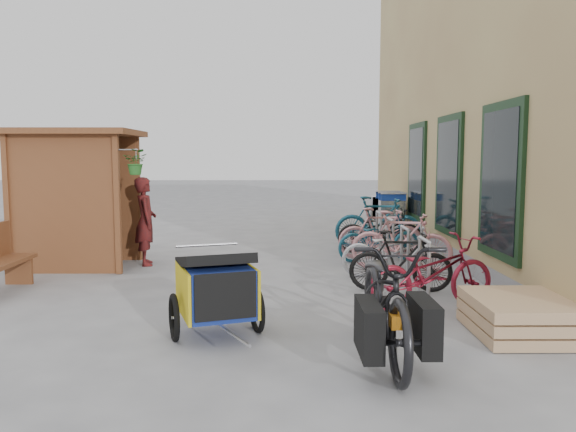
{
  "coord_description": "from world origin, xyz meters",
  "views": [
    {
      "loc": [
        0.45,
        -7.33,
        1.93
      ],
      "look_at": [
        0.5,
        1.5,
        1.0
      ],
      "focal_mm": 35.0,
      "sensor_mm": 36.0,
      "label": 1
    }
  ],
  "objects_px": {
    "bike_0": "(432,272)",
    "bike_5": "(381,233)",
    "bike_6": "(380,230)",
    "shopping_carts": "(387,209)",
    "cargo_bike": "(387,298)",
    "bike_7": "(378,222)",
    "kiosk": "(71,179)",
    "child_trailer": "(216,287)",
    "bike_2": "(393,251)",
    "bike_1": "(401,261)",
    "bike_3": "(401,241)",
    "bike_4": "(380,239)",
    "pallet_stack": "(519,316)",
    "person_kiosk": "(146,221)"
  },
  "relations": [
    {
      "from": "bike_0",
      "to": "bike_5",
      "type": "relative_size",
      "value": 1.11
    },
    {
      "from": "pallet_stack",
      "to": "cargo_bike",
      "type": "xyz_separation_m",
      "value": [
        -1.57,
        -0.67,
        0.37
      ]
    },
    {
      "from": "pallet_stack",
      "to": "bike_5",
      "type": "bearing_deg",
      "value": 98.83
    },
    {
      "from": "kiosk",
      "to": "bike_5",
      "type": "relative_size",
      "value": 1.54
    },
    {
      "from": "pallet_stack",
      "to": "bike_2",
      "type": "height_order",
      "value": "bike_2"
    },
    {
      "from": "kiosk",
      "to": "bike_7",
      "type": "xyz_separation_m",
      "value": [
        5.72,
        2.04,
        -1.0
      ]
    },
    {
      "from": "cargo_bike",
      "to": "bike_0",
      "type": "bearing_deg",
      "value": 62.67
    },
    {
      "from": "kiosk",
      "to": "bike_5",
      "type": "xyz_separation_m",
      "value": [
        5.55,
        0.78,
        -1.07
      ]
    },
    {
      "from": "bike_2",
      "to": "bike_6",
      "type": "xyz_separation_m",
      "value": [
        0.2,
        2.42,
        0.02
      ]
    },
    {
      "from": "bike_0",
      "to": "bike_2",
      "type": "relative_size",
      "value": 1.1
    },
    {
      "from": "shopping_carts",
      "to": "bike_1",
      "type": "distance_m",
      "value": 6.04
    },
    {
      "from": "child_trailer",
      "to": "bike_2",
      "type": "relative_size",
      "value": 1.02
    },
    {
      "from": "child_trailer",
      "to": "bike_0",
      "type": "height_order",
      "value": "child_trailer"
    },
    {
      "from": "bike_2",
      "to": "bike_3",
      "type": "relative_size",
      "value": 0.96
    },
    {
      "from": "child_trailer",
      "to": "cargo_bike",
      "type": "xyz_separation_m",
      "value": [
        1.72,
        -0.67,
        0.04
      ]
    },
    {
      "from": "bike_1",
      "to": "bike_0",
      "type": "bearing_deg",
      "value": -161.17
    },
    {
      "from": "kiosk",
      "to": "person_kiosk",
      "type": "xyz_separation_m",
      "value": [
        1.24,
        0.16,
        -0.76
      ]
    },
    {
      "from": "bike_5",
      "to": "shopping_carts",
      "type": "bearing_deg",
      "value": -12.42
    },
    {
      "from": "bike_3",
      "to": "pallet_stack",
      "type": "bearing_deg",
      "value": -155.26
    },
    {
      "from": "cargo_bike",
      "to": "bike_3",
      "type": "height_order",
      "value": "cargo_bike"
    },
    {
      "from": "child_trailer",
      "to": "bike_4",
      "type": "xyz_separation_m",
      "value": [
        2.5,
        4.36,
        -0.11
      ]
    },
    {
      "from": "kiosk",
      "to": "cargo_bike",
      "type": "distance_m",
      "value": 6.61
    },
    {
      "from": "kiosk",
      "to": "bike_4",
      "type": "height_order",
      "value": "kiosk"
    },
    {
      "from": "bike_0",
      "to": "shopping_carts",
      "type": "bearing_deg",
      "value": -24.51
    },
    {
      "from": "shopping_carts",
      "to": "bike_7",
      "type": "relative_size",
      "value": 0.92
    },
    {
      "from": "kiosk",
      "to": "child_trailer",
      "type": "xyz_separation_m",
      "value": [
        2.99,
        -3.87,
        -1.01
      ]
    },
    {
      "from": "bike_6",
      "to": "shopping_carts",
      "type": "bearing_deg",
      "value": -13.4
    },
    {
      "from": "cargo_bike",
      "to": "bike_7",
      "type": "height_order",
      "value": "cargo_bike"
    },
    {
      "from": "person_kiosk",
      "to": "bike_2",
      "type": "height_order",
      "value": "person_kiosk"
    },
    {
      "from": "pallet_stack",
      "to": "bike_4",
      "type": "height_order",
      "value": "bike_4"
    },
    {
      "from": "bike_1",
      "to": "bike_3",
      "type": "relative_size",
      "value": 0.87
    },
    {
      "from": "bike_4",
      "to": "bike_7",
      "type": "distance_m",
      "value": 1.58
    },
    {
      "from": "pallet_stack",
      "to": "child_trailer",
      "type": "relative_size",
      "value": 0.72
    },
    {
      "from": "bike_3",
      "to": "bike_5",
      "type": "relative_size",
      "value": 1.05
    },
    {
      "from": "kiosk",
      "to": "shopping_carts",
      "type": "relative_size",
      "value": 1.47
    },
    {
      "from": "bike_0",
      "to": "bike_2",
      "type": "distance_m",
      "value": 1.85
    },
    {
      "from": "cargo_bike",
      "to": "bike_7",
      "type": "bearing_deg",
      "value": 81.03
    },
    {
      "from": "bike_3",
      "to": "bike_7",
      "type": "xyz_separation_m",
      "value": [
        0.02,
        2.44,
        0.04
      ]
    },
    {
      "from": "cargo_bike",
      "to": "person_kiosk",
      "type": "height_order",
      "value": "person_kiosk"
    },
    {
      "from": "bike_4",
      "to": "bike_5",
      "type": "relative_size",
      "value": 1.0
    },
    {
      "from": "pallet_stack",
      "to": "cargo_bike",
      "type": "bearing_deg",
      "value": -156.97
    },
    {
      "from": "pallet_stack",
      "to": "bike_5",
      "type": "height_order",
      "value": "bike_5"
    },
    {
      "from": "kiosk",
      "to": "cargo_bike",
      "type": "height_order",
      "value": "kiosk"
    },
    {
      "from": "cargo_bike",
      "to": "child_trailer",
      "type": "bearing_deg",
      "value": 158.45
    },
    {
      "from": "bike_0",
      "to": "bike_1",
      "type": "height_order",
      "value": "bike_0"
    },
    {
      "from": "kiosk",
      "to": "person_kiosk",
      "type": "relative_size",
      "value": 1.58
    },
    {
      "from": "bike_0",
      "to": "bike_2",
      "type": "height_order",
      "value": "bike_0"
    },
    {
      "from": "person_kiosk",
      "to": "bike_1",
      "type": "distance_m",
      "value": 4.64
    },
    {
      "from": "kiosk",
      "to": "bike_7",
      "type": "relative_size",
      "value": 1.36
    },
    {
      "from": "bike_6",
      "to": "bike_7",
      "type": "bearing_deg",
      "value": -6.12
    }
  ]
}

